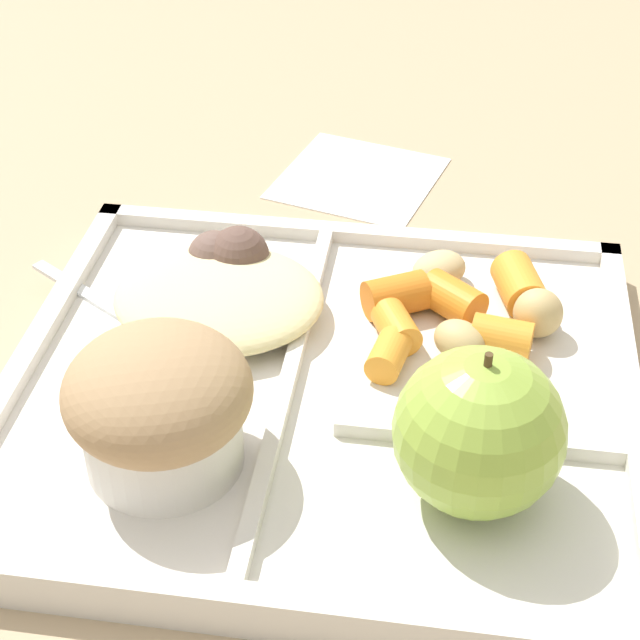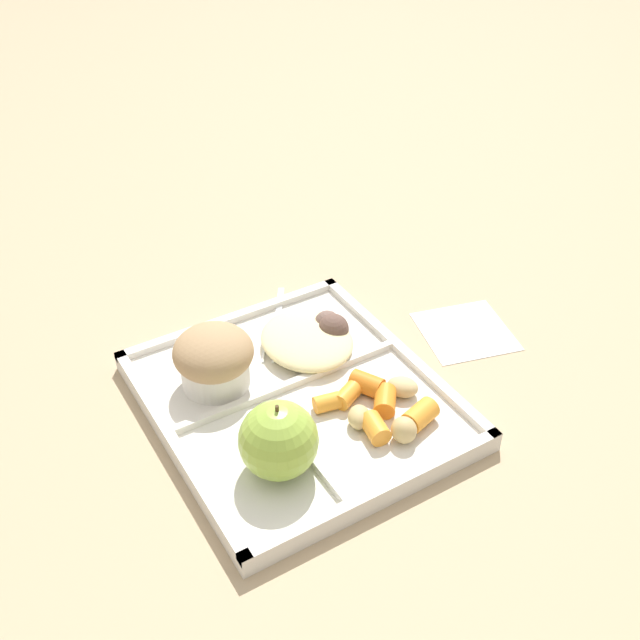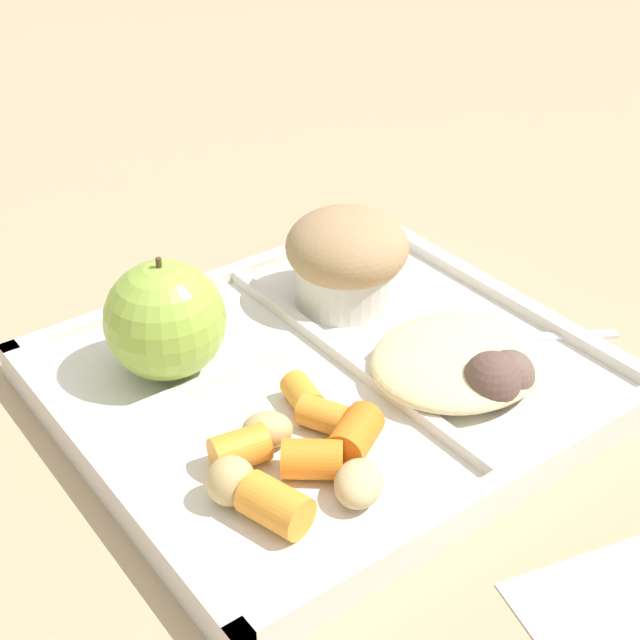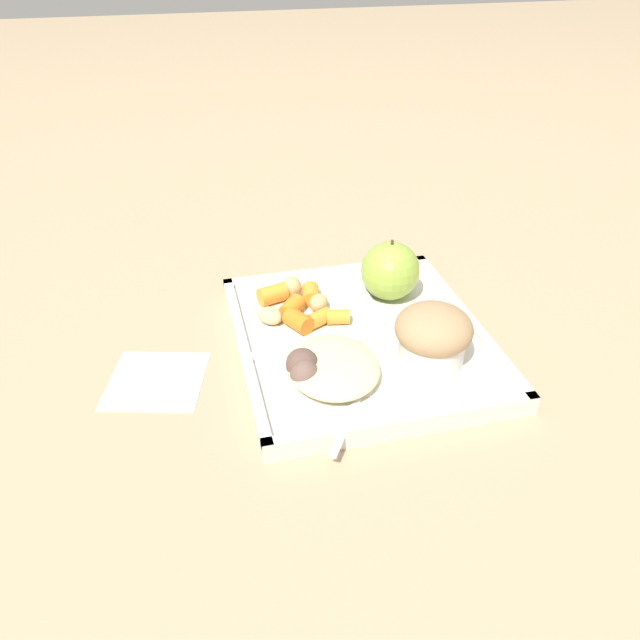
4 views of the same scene
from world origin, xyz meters
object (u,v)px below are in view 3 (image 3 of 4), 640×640
at_px(lunch_tray, 327,382).
at_px(green_apple, 165,320).
at_px(bran_muffin, 347,257).
at_px(plastic_fork, 491,339).

relative_size(lunch_tray, green_apple, 3.93).
height_order(green_apple, bran_muffin, green_apple).
xyz_separation_m(lunch_tray, green_apple, (-0.08, 0.06, 0.04)).
height_order(lunch_tray, bran_muffin, bran_muffin).
bearing_deg(lunch_tray, plastic_fork, -18.07).
distance_m(lunch_tray, green_apple, 0.11).
bearing_deg(plastic_fork, green_apple, 152.28).
bearing_deg(plastic_fork, bran_muffin, 114.68).
relative_size(green_apple, bran_muffin, 0.95).
xyz_separation_m(lunch_tray, bran_muffin, (0.07, 0.06, 0.04)).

